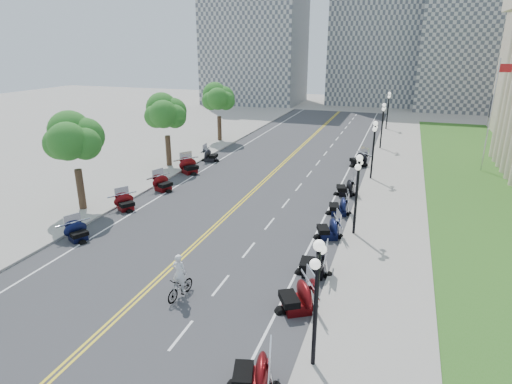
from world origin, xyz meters
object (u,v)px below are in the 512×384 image
(flagpole, at_px, (490,117))
(cyclist_rider, at_px, (178,259))
(motorcycle_n_3, at_px, (253,371))
(bicycle, at_px, (180,287))

(flagpole, bearing_deg, cyclist_rider, -120.35)
(cyclist_rider, bearing_deg, motorcycle_n_3, 140.49)
(flagpole, bearing_deg, bicycle, -120.35)
(motorcycle_n_3, bearing_deg, flagpole, 145.58)
(flagpole, relative_size, bicycle, 5.55)
(flagpole, relative_size, cyclist_rider, 5.34)
(flagpole, bearing_deg, motorcycle_n_3, -109.34)
(bicycle, bearing_deg, motorcycle_n_3, -29.72)
(flagpole, relative_size, motorcycle_n_3, 4.87)
(flagpole, height_order, bicycle, flagpole)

